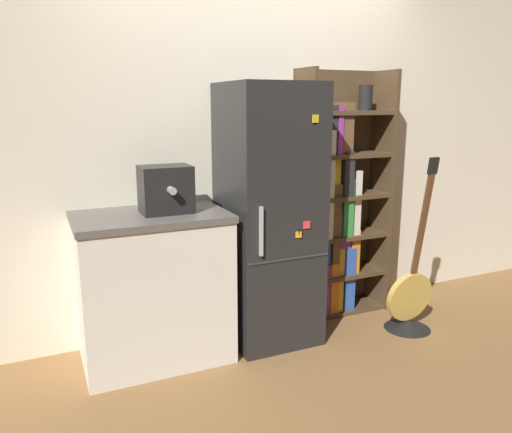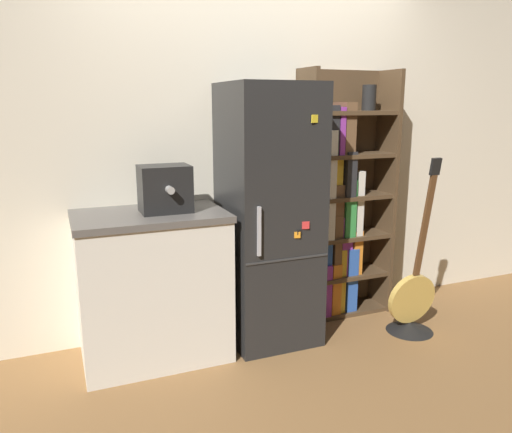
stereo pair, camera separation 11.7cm
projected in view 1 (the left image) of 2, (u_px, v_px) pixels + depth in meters
ground_plane at (277, 343)px, 3.35m from camera, size 16.00×16.00×0.00m
wall_back at (249, 143)px, 3.48m from camera, size 8.00×0.05×2.60m
refrigerator at (268, 215)px, 3.29m from camera, size 0.57×0.62×1.70m
bookshelf at (333, 208)px, 3.70m from camera, size 0.71×0.30×1.81m
kitchen_counter at (154, 287)px, 3.07m from camera, size 0.90×0.59×0.93m
espresso_machine at (166, 189)px, 2.97m from camera, size 0.30×0.28×0.28m
guitar at (409, 306)px, 3.53m from camera, size 0.36×0.33×1.24m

